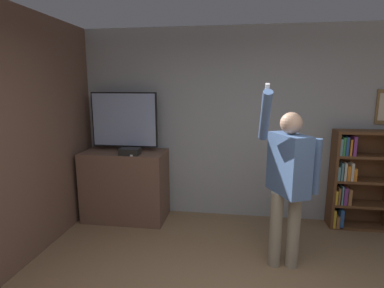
{
  "coord_description": "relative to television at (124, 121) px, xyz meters",
  "views": [
    {
      "loc": [
        -0.03,
        -1.52,
        1.89
      ],
      "look_at": [
        -0.53,
        1.88,
        1.23
      ],
      "focal_mm": 28.0,
      "sensor_mm": 36.0,
      "label": 1
    }
  ],
  "objects": [
    {
      "name": "remote_loose",
      "position": [
        0.21,
        -0.26,
        -0.41
      ],
      "size": [
        0.04,
        0.14,
        0.02
      ],
      "color": "white",
      "rests_on": "tv_ledge"
    },
    {
      "name": "person",
      "position": [
        2.08,
        -0.96,
        -0.41
      ],
      "size": [
        0.62,
        0.57,
        1.92
      ],
      "rotation": [
        0.0,
        0.0,
        -1.14
      ],
      "color": "gray",
      "rests_on": "ground_plane"
    },
    {
      "name": "wall_side_brick",
      "position": [
        -0.68,
        -1.09,
        -0.06
      ],
      "size": [
        0.06,
        4.33,
        2.7
      ],
      "color": "brown",
      "rests_on": "ground_plane"
    },
    {
      "name": "game_console",
      "position": [
        0.15,
        -0.24,
        -0.38
      ],
      "size": [
        0.26,
        0.17,
        0.09
      ],
      "color": "black",
      "rests_on": "tv_ledge"
    },
    {
      "name": "wall_back",
      "position": [
        1.57,
        0.3,
        -0.06
      ],
      "size": [
        6.43,
        0.09,
        2.7
      ],
      "color": "#9EA3A8",
      "rests_on": "ground_plane"
    },
    {
      "name": "bookshelf",
      "position": [
        3.14,
        0.12,
        -0.75
      ],
      "size": [
        0.76,
        0.28,
        1.33
      ],
      "color": "brown",
      "rests_on": "ground_plane"
    },
    {
      "name": "television",
      "position": [
        0.0,
        0.0,
        0.0
      ],
      "size": [
        0.94,
        0.22,
        0.82
      ],
      "color": "black",
      "rests_on": "tv_ledge"
    },
    {
      "name": "tv_ledge",
      "position": [
        0.0,
        -0.06,
        -0.92
      ],
      "size": [
        1.15,
        0.6,
        0.99
      ],
      "color": "brown",
      "rests_on": "ground_plane"
    }
  ]
}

